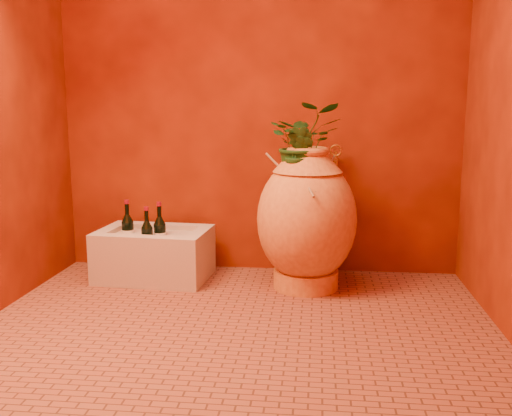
# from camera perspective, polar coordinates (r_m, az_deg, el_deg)

# --- Properties ---
(floor) EXTENTS (2.50, 2.50, 0.00)m
(floor) POSITION_cam_1_polar(r_m,az_deg,el_deg) (2.82, -1.92, -11.69)
(floor) COLOR brown
(floor) RESTS_ON ground
(wall_back) EXTENTS (2.50, 0.02, 2.50)m
(wall_back) POSITION_cam_1_polar(r_m,az_deg,el_deg) (3.61, 0.29, 13.42)
(wall_back) COLOR #531304
(wall_back) RESTS_ON ground
(amphora) EXTENTS (0.74, 0.74, 0.82)m
(amphora) POSITION_cam_1_polar(r_m,az_deg,el_deg) (3.28, 5.09, -1.10)
(amphora) COLOR gold
(amphora) RESTS_ON floor
(stone_basin) EXTENTS (0.69, 0.49, 0.31)m
(stone_basin) POSITION_cam_1_polar(r_m,az_deg,el_deg) (3.56, -10.13, -4.65)
(stone_basin) COLOR beige
(stone_basin) RESTS_ON floor
(wine_bottle_a) EXTENTS (0.07, 0.07, 0.29)m
(wine_bottle_a) POSITION_cam_1_polar(r_m,az_deg,el_deg) (3.45, -10.82, -2.95)
(wine_bottle_a) COLOR black
(wine_bottle_a) RESTS_ON stone_basin
(wine_bottle_b) EXTENTS (0.08, 0.08, 0.31)m
(wine_bottle_b) POSITION_cam_1_polar(r_m,az_deg,el_deg) (3.50, -9.58, -2.64)
(wine_bottle_b) COLOR black
(wine_bottle_b) RESTS_ON stone_basin
(wine_bottle_c) EXTENTS (0.08, 0.08, 0.31)m
(wine_bottle_c) POSITION_cam_1_polar(r_m,az_deg,el_deg) (3.60, -12.69, -2.36)
(wine_bottle_c) COLOR black
(wine_bottle_c) RESTS_ON stone_basin
(wall_tap) EXTENTS (0.08, 0.16, 0.18)m
(wall_tap) POSITION_cam_1_polar(r_m,az_deg,el_deg) (3.51, 7.98, 4.98)
(wall_tap) COLOR #B28029
(wall_tap) RESTS_ON wall_back
(plant_main) EXTENTS (0.44, 0.40, 0.44)m
(plant_main) POSITION_cam_1_polar(r_m,az_deg,el_deg) (3.24, 4.93, 6.54)
(plant_main) COLOR #184419
(plant_main) RESTS_ON amphora
(plant_side) EXTENTS (0.22, 0.21, 0.31)m
(plant_side) POSITION_cam_1_polar(r_m,az_deg,el_deg) (3.15, 4.37, 5.38)
(plant_side) COLOR #184419
(plant_side) RESTS_ON amphora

